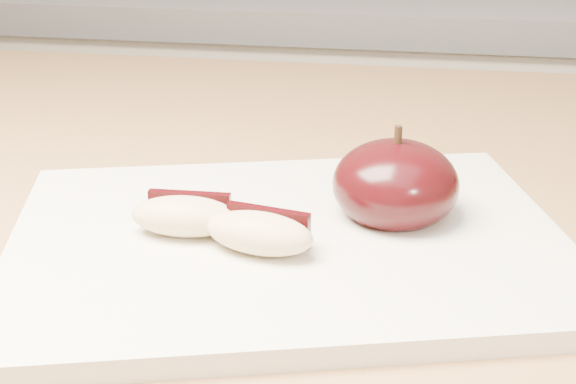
# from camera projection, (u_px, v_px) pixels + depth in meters

# --- Properties ---
(back_cabinet) EXTENTS (2.40, 0.62, 0.94)m
(back_cabinet) POSITION_uv_depth(u_px,v_px,m) (381.00, 258.00, 1.36)
(back_cabinet) COLOR silver
(back_cabinet) RESTS_ON ground
(cutting_board) EXTENTS (0.36, 0.30, 0.01)m
(cutting_board) POSITION_uv_depth(u_px,v_px,m) (288.00, 243.00, 0.45)
(cutting_board) COLOR silver
(cutting_board) RESTS_ON island_counter
(apple_half) EXTENTS (0.09, 0.09, 0.06)m
(apple_half) POSITION_uv_depth(u_px,v_px,m) (395.00, 185.00, 0.47)
(apple_half) COLOR black
(apple_half) RESTS_ON cutting_board
(apple_wedge_a) EXTENTS (0.06, 0.03, 0.02)m
(apple_wedge_a) POSITION_uv_depth(u_px,v_px,m) (185.00, 215.00, 0.45)
(apple_wedge_a) COLOR #D0B584
(apple_wedge_a) RESTS_ON cutting_board
(apple_wedge_b) EXTENTS (0.06, 0.04, 0.02)m
(apple_wedge_b) POSITION_uv_depth(u_px,v_px,m) (260.00, 232.00, 0.43)
(apple_wedge_b) COLOR #D0B584
(apple_wedge_b) RESTS_ON cutting_board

